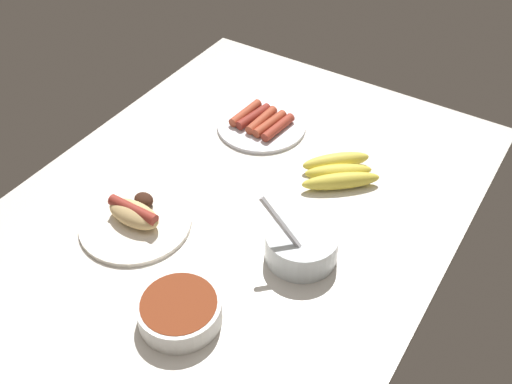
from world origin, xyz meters
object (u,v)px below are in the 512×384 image
plate_hotdog_assembled (135,218)px  plate_sausages (262,123)px  bowl_coleslaw (302,244)px  bowl_chili (180,310)px  banana_bunch (338,171)px

plate_hotdog_assembled → plate_sausages: size_ratio=1.05×
plate_sausages → bowl_coleslaw: bowl_coleslaw is taller
plate_hotdog_assembled → bowl_chili: plate_hotdog_assembled is taller
bowl_coleslaw → banana_bunch: bearing=-170.2°
bowl_coleslaw → banana_bunch: bowl_coleslaw is taller
bowl_chili → bowl_coleslaw: bowl_coleslaw is taller
plate_hotdog_assembled → plate_sausages: (-43.25, 4.21, -0.62)cm
bowl_chili → banana_bunch: bearing=172.4°
plate_hotdog_assembled → bowl_chili: 26.67cm
plate_hotdog_assembled → plate_sausages: bearing=174.4°
plate_hotdog_assembled → bowl_coleslaw: bearing=107.6°
plate_sausages → banana_bunch: size_ratio=1.15×
bowl_chili → banana_bunch: 50.55cm
plate_sausages → bowl_coleslaw: size_ratio=1.46×
bowl_chili → plate_sausages: bowl_chili is taller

